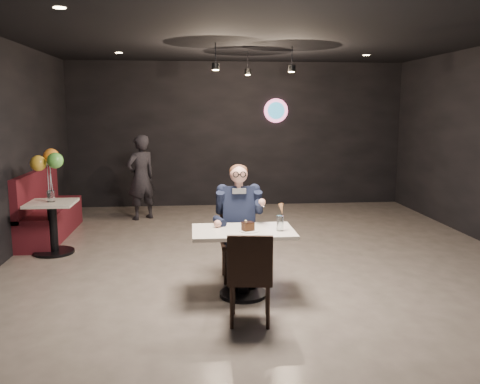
{
  "coord_description": "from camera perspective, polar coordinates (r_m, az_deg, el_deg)",
  "views": [
    {
      "loc": [
        -0.96,
        -6.19,
        2.05
      ],
      "look_at": [
        -0.4,
        -0.26,
        1.07
      ],
      "focal_mm": 38.0,
      "sensor_mm": 36.0,
      "label": 1
    }
  ],
  "objects": [
    {
      "name": "floor",
      "position": [
        6.59,
        3.31,
        -8.75
      ],
      "size": [
        9.0,
        9.0,
        0.0
      ],
      "primitive_type": "plane",
      "color": "gray",
      "rests_on": "ground"
    },
    {
      "name": "side_table",
      "position": [
        7.69,
        -20.28,
        -3.6
      ],
      "size": [
        0.64,
        0.64,
        0.8
      ],
      "primitive_type": "cube",
      "color": "white",
      "rests_on": "floor"
    },
    {
      "name": "mint_leaf",
      "position": [
        5.39,
        0.94,
        -3.57
      ],
      "size": [
        0.06,
        0.04,
        0.01
      ],
      "primitive_type": "ellipsoid",
      "color": "#2A823C",
      "rests_on": "cake_slice"
    },
    {
      "name": "chair_near",
      "position": [
        4.94,
        1.15,
        -9.4
      ],
      "size": [
        0.47,
        0.51,
        0.92
      ],
      "primitive_type": "cube",
      "rotation": [
        0.0,
        0.0,
        -0.13
      ],
      "color": "black",
      "rests_on": "floor"
    },
    {
      "name": "passerby",
      "position": [
        9.56,
        -11.05,
        1.62
      ],
      "size": [
        0.68,
        0.64,
        1.57
      ],
      "primitive_type": "imported",
      "rotation": [
        0.0,
        0.0,
        3.78
      ],
      "color": "black",
      "rests_on": "floor"
    },
    {
      "name": "sundae_glass",
      "position": [
        5.47,
        4.53,
        -3.51
      ],
      "size": [
        0.07,
        0.07,
        0.16
      ],
      "primitive_type": "cylinder",
      "color": "silver",
      "rests_on": "main_table"
    },
    {
      "name": "dessert_plate",
      "position": [
        5.44,
        1.03,
        -4.38
      ],
      "size": [
        0.22,
        0.22,
        0.01
      ],
      "primitive_type": "cylinder",
      "color": "white",
      "rests_on": "main_table"
    },
    {
      "name": "balloon_vase",
      "position": [
        7.6,
        -20.46,
        -0.44
      ],
      "size": [
        0.11,
        0.11,
        0.16
      ],
      "primitive_type": "cylinder",
      "color": "silver",
      "rests_on": "side_table"
    },
    {
      "name": "wafer_cone",
      "position": [
        5.45,
        4.69,
        -1.89
      ],
      "size": [
        0.07,
        0.07,
        0.12
      ],
      "primitive_type": "cone",
      "rotation": [
        0.0,
        0.0,
        0.26
      ],
      "color": "tan",
      "rests_on": "sundae_glass"
    },
    {
      "name": "pendant_lights",
      "position": [
        8.29,
        1.36,
        15.13
      ],
      "size": [
        1.4,
        1.2,
        0.36
      ],
      "primitive_type": "cube",
      "color": "black",
      "rests_on": "floor"
    },
    {
      "name": "wall_sign",
      "position": [
        10.8,
        4.06,
        9.1
      ],
      "size": [
        0.5,
        0.06,
        0.5
      ],
      "primitive_type": null,
      "color": "pink",
      "rests_on": "floor"
    },
    {
      "name": "seated_man",
      "position": [
        6.06,
        -0.17,
        -3.31
      ],
      "size": [
        0.6,
        0.8,
        1.44
      ],
      "primitive_type": "cube",
      "color": "black",
      "rests_on": "floor"
    },
    {
      "name": "cake_slice",
      "position": [
        5.43,
        0.9,
        -3.9
      ],
      "size": [
        0.14,
        0.13,
        0.08
      ],
      "primitive_type": "cube",
      "rotation": [
        0.0,
        0.0,
        0.35
      ],
      "color": "black",
      "rests_on": "dessert_plate"
    },
    {
      "name": "main_table",
      "position": [
        5.62,
        0.34,
        -7.97
      ],
      "size": [
        1.1,
        0.7,
        0.75
      ],
      "primitive_type": "cube",
      "color": "white",
      "rests_on": "floor"
    },
    {
      "name": "chair_far",
      "position": [
        6.12,
        -0.17,
        -5.68
      ],
      "size": [
        0.42,
        0.46,
        0.92
      ],
      "primitive_type": "cube",
      "color": "black",
      "rests_on": "floor"
    },
    {
      "name": "balloon_bunch",
      "position": [
        7.55,
        -20.64,
        2.55
      ],
      "size": [
        0.4,
        0.4,
        0.66
      ],
      "primitive_type": "cube",
      "color": "gold",
      "rests_on": "balloon_vase"
    },
    {
      "name": "booth_bench",
      "position": [
        8.68,
        -20.57,
        -1.27
      ],
      "size": [
        0.53,
        2.14,
        1.07
      ],
      "primitive_type": "cube",
      "color": "#440E13",
      "rests_on": "floor"
    }
  ]
}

